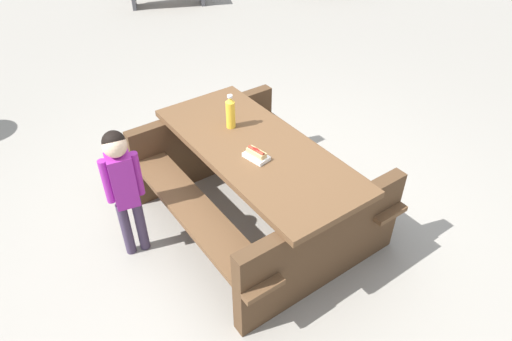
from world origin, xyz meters
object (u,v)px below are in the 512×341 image
(picnic_table, at_px, (256,179))
(soda_bottle, at_px, (230,112))
(hotdog_tray, at_px, (256,155))
(child_in_coat, at_px, (123,180))

(picnic_table, bearing_deg, soda_bottle, -159.66)
(hotdog_tray, relative_size, child_in_coat, 0.20)
(hotdog_tray, height_order, child_in_coat, child_in_coat)
(soda_bottle, bearing_deg, picnic_table, 20.34)
(picnic_table, height_order, hotdog_tray, hotdog_tray)
(picnic_table, xyz_separation_m, hotdog_tray, (0.14, -0.04, 0.34))
(soda_bottle, xyz_separation_m, child_in_coat, (0.36, -0.85, -0.19))
(picnic_table, xyz_separation_m, soda_bottle, (-0.31, -0.11, 0.43))
(soda_bottle, bearing_deg, hotdog_tray, 9.53)
(picnic_table, relative_size, child_in_coat, 2.01)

